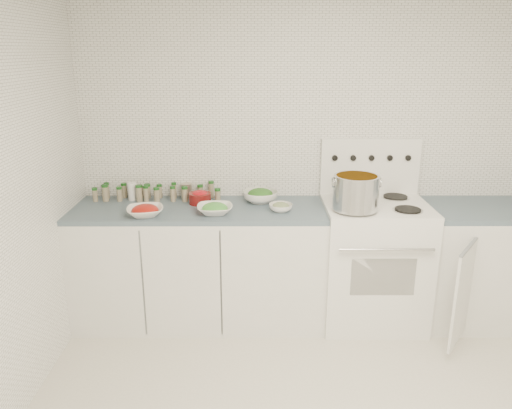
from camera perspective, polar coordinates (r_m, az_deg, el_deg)
name	(u,v)px	position (r m, az deg, el deg)	size (l,w,h in m)	color
room_walls	(343,151)	(2.38, 9.87, 6.05)	(3.54, 3.04, 2.52)	white
counter_left	(201,264)	(3.85, -6.35, -6.76)	(1.85, 0.62, 0.90)	white
stove	(372,258)	(3.91, 13.14, -6.00)	(0.76, 0.70, 1.36)	white
counter_right	(479,264)	(4.19, 24.17, -6.21)	(0.89, 0.95, 0.90)	white
stock_pot	(356,191)	(3.51, 11.35, 1.53)	(0.34, 0.31, 0.24)	silver
bowl_tomato	(145,211)	(3.56, -12.56, -0.70)	(0.30, 0.30, 0.08)	white
bowl_snowpea	(215,209)	(3.53, -4.73, -0.49)	(0.27, 0.27, 0.08)	white
bowl_broccoli	(260,196)	(3.79, 0.50, 1.03)	(0.29, 0.29, 0.11)	white
bowl_zucchini	(281,207)	(3.58, 2.84, -0.28)	(0.18, 0.18, 0.07)	white
bowl_pepper	(200,197)	(3.77, -6.43, 0.84)	(0.17, 0.17, 0.10)	#611110
salt_canister	(132,192)	(3.95, -13.95, 1.45)	(0.07, 0.07, 0.13)	white
tin_can	(187,191)	(3.93, -7.94, 1.59)	(0.09, 0.09, 0.11)	#AAA190
spice_cluster	(153,192)	(3.92, -11.69, 1.37)	(0.98, 0.15, 0.13)	gray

